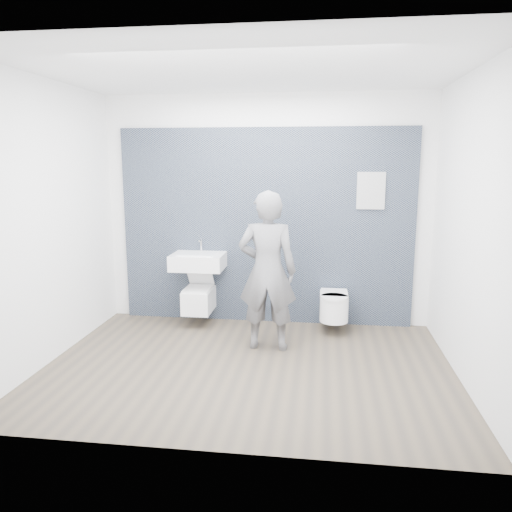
# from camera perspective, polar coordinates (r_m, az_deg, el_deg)

# --- Properties ---
(ground) EXTENTS (4.00, 4.00, 0.00)m
(ground) POSITION_cam_1_polar(r_m,az_deg,el_deg) (5.06, -0.92, -12.47)
(ground) COLOR #4E4334
(ground) RESTS_ON ground
(room_shell) EXTENTS (4.00, 4.00, 4.00)m
(room_shell) POSITION_cam_1_polar(r_m,az_deg,el_deg) (4.66, -0.98, 7.59)
(room_shell) COLOR white
(room_shell) RESTS_ON ground
(tile_wall) EXTENTS (3.60, 0.06, 2.40)m
(tile_wall) POSITION_cam_1_polar(r_m,az_deg,el_deg) (6.43, 1.03, -7.34)
(tile_wall) COLOR black
(tile_wall) RESTS_ON ground
(washbasin) EXTENTS (0.63, 0.47, 0.47)m
(washbasin) POSITION_cam_1_polar(r_m,az_deg,el_deg) (6.11, -6.64, -0.57)
(washbasin) COLOR white
(washbasin) RESTS_ON ground
(toilet_square) EXTENTS (0.33, 0.48, 0.59)m
(toilet_square) POSITION_cam_1_polar(r_m,az_deg,el_deg) (6.22, -6.55, -4.82)
(toilet_square) COLOR white
(toilet_square) RESTS_ON ground
(toilet_rounded) EXTENTS (0.33, 0.57, 0.31)m
(toilet_rounded) POSITION_cam_1_polar(r_m,az_deg,el_deg) (6.00, 8.89, -5.68)
(toilet_rounded) COLOR white
(toilet_rounded) RESTS_ON ground
(info_placard) EXTENTS (0.33, 0.03, 0.43)m
(info_placard) POSITION_cam_1_polar(r_m,az_deg,el_deg) (6.37, 12.37, -7.76)
(info_placard) COLOR white
(info_placard) RESTS_ON ground
(visitor) EXTENTS (0.62, 0.41, 1.71)m
(visitor) POSITION_cam_1_polar(r_m,az_deg,el_deg) (5.28, 1.31, -1.74)
(visitor) COLOR slate
(visitor) RESTS_ON ground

